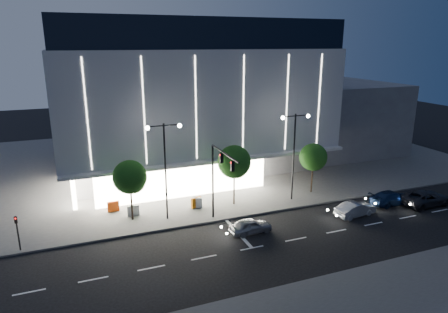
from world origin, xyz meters
name	(u,v)px	position (x,y,z in m)	size (l,w,h in m)	color
ground	(222,244)	(0.00, 0.00, 0.00)	(160.00, 160.00, 0.00)	black
sidewalk_museum	(194,159)	(5.00, 24.00, 0.07)	(70.00, 40.00, 0.15)	#474747
museum	(181,95)	(2.98, 22.31, 9.27)	(30.00, 25.80, 18.00)	#4C4C51
annex_building	(323,114)	(26.00, 24.00, 5.00)	(16.00, 20.00, 10.00)	#4C4C51
traffic_mast	(218,171)	(1.00, 3.34, 5.03)	(0.33, 5.89, 7.07)	black
street_lamp_west	(165,158)	(-3.00, 6.00, 5.96)	(3.16, 0.36, 9.00)	black
street_lamp_east	(294,144)	(10.00, 6.00, 5.96)	(3.16, 0.36, 9.00)	black
ped_signal_far	(17,230)	(-15.00, 4.50, 1.89)	(0.22, 0.24, 3.00)	black
tree_left	(130,179)	(-5.97, 7.02, 4.03)	(3.02, 3.02, 5.72)	black
tree_mid	(234,164)	(4.03, 7.02, 4.33)	(3.25, 3.25, 6.15)	black
tree_right	(313,159)	(13.03, 7.02, 3.88)	(2.91, 2.91, 5.51)	black
car_lead	(251,226)	(3.00, 0.93, 0.63)	(1.50, 3.72, 1.27)	gray
car_second	(355,209)	(13.57, 0.53, 0.68)	(1.44, 4.13, 1.36)	#B9BBC1
car_third	(391,198)	(18.78, 1.52, 0.68)	(1.91, 4.69, 1.36)	#122243
car_fourth	(426,198)	(21.83, 0.11, 0.73)	(2.42, 5.25, 1.46)	#29292D
barrier_a	(113,206)	(-7.41, 9.44, 0.65)	(1.10, 0.25, 1.00)	#C5380A
barrier_b	(133,210)	(-5.80, 7.81, 0.65)	(1.10, 0.25, 1.00)	silver
barrier_c	(196,202)	(0.23, 7.54, 0.65)	(1.10, 0.25, 1.00)	#C9650B
barrier_d	(196,203)	(0.24, 7.45, 0.65)	(1.10, 0.25, 1.00)	#BABABA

